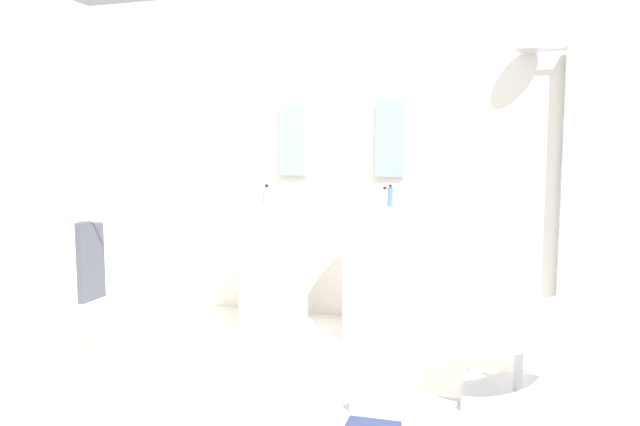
% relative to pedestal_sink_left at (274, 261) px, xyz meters
% --- Properties ---
extents(ground_plane, '(4.80, 3.60, 0.04)m').
position_rel_pedestal_sink_left_xyz_m(ground_plane, '(0.39, -1.14, -0.53)').
color(ground_plane, silver).
extents(rear_partition, '(4.80, 0.10, 2.60)m').
position_rel_pedestal_sink_left_xyz_m(rear_partition, '(0.39, 0.51, 0.79)').
color(rear_partition, silver).
rests_on(rear_partition, ground_plane).
extents(pedestal_sink_left, '(0.49, 0.49, 1.04)m').
position_rel_pedestal_sink_left_xyz_m(pedestal_sink_left, '(0.00, 0.00, 0.00)').
color(pedestal_sink_left, white).
rests_on(pedestal_sink_left, ground_plane).
extents(pedestal_sink_right, '(0.49, 0.49, 1.04)m').
position_rel_pedestal_sink_left_xyz_m(pedestal_sink_right, '(0.79, 0.00, 0.00)').
color(pedestal_sink_right, white).
rests_on(pedestal_sink_right, ground_plane).
extents(vanity_mirror_left, '(0.22, 0.03, 0.57)m').
position_rel_pedestal_sink_left_xyz_m(vanity_mirror_left, '(0.00, 0.44, 0.91)').
color(vanity_mirror_left, '#8C9EA8').
extents(vanity_mirror_right, '(0.22, 0.03, 0.57)m').
position_rel_pedestal_sink_left_xyz_m(vanity_mirror_right, '(0.79, 0.44, 0.91)').
color(vanity_mirror_right, '#8C9EA8').
extents(shower_column, '(0.49, 0.24, 2.05)m').
position_rel_pedestal_sink_left_xyz_m(shower_column, '(2.07, 0.39, 0.57)').
color(shower_column, '#B7BABF').
rests_on(shower_column, ground_plane).
extents(lounge_chair, '(1.04, 1.04, 0.65)m').
position_rel_pedestal_sink_left_xyz_m(lounge_chair, '(1.73, -0.84, -0.16)').
color(lounge_chair, '#B7BABF').
rests_on(lounge_chair, ground_plane).
extents(towel_rack, '(0.37, 0.22, 0.95)m').
position_rel_pedestal_sink_left_xyz_m(towel_rack, '(-0.85, -1.01, 0.12)').
color(towel_rack, '#B7BABF').
rests_on(towel_rack, ground_plane).
extents(area_rug, '(1.30, 0.84, 0.01)m').
position_rel_pedestal_sink_left_xyz_m(area_rug, '(0.83, -1.36, -0.50)').
color(area_rug, '#B2B2B7').
rests_on(area_rug, ground_plane).
extents(coffee_mug, '(0.08, 0.08, 0.09)m').
position_rel_pedestal_sink_left_xyz_m(coffee_mug, '(0.95, -1.26, -0.45)').
color(coffee_mug, white).
rests_on(coffee_mug, area_rug).
extents(soap_bottle_grey, '(0.05, 0.05, 0.16)m').
position_rel_pedestal_sink_left_xyz_m(soap_bottle_grey, '(0.01, -0.14, 0.50)').
color(soap_bottle_grey, '#99999E').
rests_on(soap_bottle_grey, pedestal_sink_left).
extents(soap_bottle_white, '(0.04, 0.04, 0.14)m').
position_rel_pedestal_sink_left_xyz_m(soap_bottle_white, '(0.81, 0.13, 0.49)').
color(soap_bottle_white, white).
rests_on(soap_bottle_white, pedestal_sink_right).
extents(soap_bottle_amber, '(0.05, 0.05, 0.12)m').
position_rel_pedestal_sink_left_xyz_m(soap_bottle_amber, '(-0.09, 0.09, 0.48)').
color(soap_bottle_amber, '#C68C38').
rests_on(soap_bottle_amber, pedestal_sink_left).
extents(soap_bottle_blue, '(0.04, 0.04, 0.16)m').
position_rel_pedestal_sink_left_xyz_m(soap_bottle_blue, '(0.85, 0.13, 0.50)').
color(soap_bottle_blue, '#4C72B7').
rests_on(soap_bottle_blue, pedestal_sink_right).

